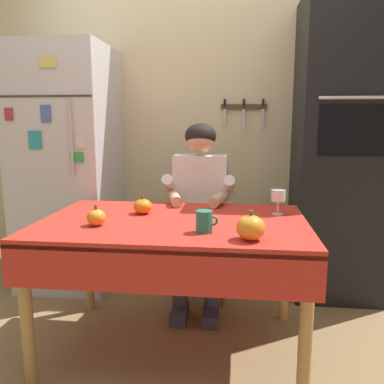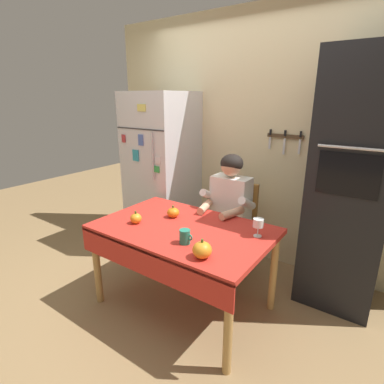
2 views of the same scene
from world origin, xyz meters
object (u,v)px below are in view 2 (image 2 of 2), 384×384
object	(u,v)px
pumpkin_large	(136,218)
coffee_mug	(185,237)
refrigerator	(162,171)
wall_oven	(352,185)
dining_table	(182,237)
seated_person	(227,208)
wine_glass	(258,224)
pumpkin_small	(173,213)
chair_behind_person	(235,224)
pumpkin_medium	(202,250)

from	to	relation	value
pumpkin_large	coffee_mug	bearing A→B (deg)	-6.02
refrigerator	wall_oven	size ratio (longest dim) A/B	0.86
dining_table	seated_person	world-z (taller)	seated_person
wine_glass	pumpkin_small	size ratio (longest dim) A/B	1.32
dining_table	coffee_mug	xyz separation A→B (m)	(0.18, -0.20, 0.14)
dining_table	wine_glass	distance (m)	0.63
refrigerator	chair_behind_person	size ratio (longest dim) A/B	1.94
dining_table	pumpkin_large	size ratio (longest dim) A/B	13.22
wall_oven	pumpkin_small	bearing A→B (deg)	-147.78
dining_table	seated_person	bearing A→B (deg)	82.22
pumpkin_small	seated_person	bearing A→B (deg)	59.23
dining_table	pumpkin_large	world-z (taller)	pumpkin_large
pumpkin_large	pumpkin_small	distance (m)	0.33
pumpkin_medium	wine_glass	bearing A→B (deg)	71.78
chair_behind_person	seated_person	distance (m)	0.29
chair_behind_person	pumpkin_large	size ratio (longest dim) A/B	8.78
seated_person	coffee_mug	distance (m)	0.81
chair_behind_person	wine_glass	world-z (taller)	chair_behind_person
pumpkin_large	pumpkin_medium	size ratio (longest dim) A/B	0.80
wine_glass	pumpkin_medium	xyz separation A→B (m)	(-0.17, -0.50, -0.05)
seated_person	wall_oven	bearing A→B (deg)	18.25
chair_behind_person	seated_person	bearing A→B (deg)	-90.00
wall_oven	wine_glass	xyz separation A→B (m)	(-0.49, -0.72, -0.21)
wall_oven	seated_person	bearing A→B (deg)	-161.75
pumpkin_small	chair_behind_person	bearing A→B (deg)	67.05
wall_oven	dining_table	xyz separation A→B (m)	(-1.05, -0.92, -0.39)
wall_oven	refrigerator	bearing A→B (deg)	-178.86
seated_person	pumpkin_medium	bearing A→B (deg)	-70.94
seated_person	refrigerator	bearing A→B (deg)	164.86
wall_oven	coffee_mug	world-z (taller)	wall_oven
wall_oven	seated_person	xyz separation A→B (m)	(-0.97, -0.32, -0.31)
dining_table	seated_person	distance (m)	0.61
wine_glass	pumpkin_medium	world-z (taller)	wine_glass
coffee_mug	pumpkin_medium	xyz separation A→B (m)	(0.21, -0.10, 0.00)
seated_person	pumpkin_medium	world-z (taller)	seated_person
dining_table	pumpkin_large	bearing A→B (deg)	-158.71
coffee_mug	dining_table	bearing A→B (deg)	132.52
seated_person	pumpkin_small	bearing A→B (deg)	-120.77
pumpkin_large	pumpkin_medium	bearing A→B (deg)	-11.76
coffee_mug	refrigerator	bearing A→B (deg)	136.30
refrigerator	pumpkin_large	world-z (taller)	refrigerator
refrigerator	seated_person	world-z (taller)	refrigerator
wine_glass	coffee_mug	bearing A→B (deg)	-133.04
wall_oven	chair_behind_person	bearing A→B (deg)	-172.34
pumpkin_small	coffee_mug	bearing A→B (deg)	-41.83
refrigerator	pumpkin_medium	bearing A→B (deg)	-41.34
seated_person	pumpkin_medium	distance (m)	0.96
seated_person	coffee_mug	world-z (taller)	seated_person
wall_oven	pumpkin_large	size ratio (longest dim) A/B	19.83
wall_oven	chair_behind_person	size ratio (longest dim) A/B	2.26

